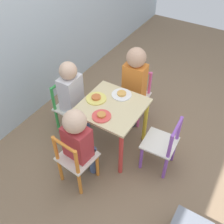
# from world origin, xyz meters

# --- Properties ---
(ground_plane) EXTENTS (6.00, 6.00, 0.00)m
(ground_plane) POSITION_xyz_m (0.00, 0.00, 0.00)
(ground_plane) COLOR #7F664C
(kids_table) EXTENTS (0.50, 0.50, 0.49)m
(kids_table) POSITION_xyz_m (0.00, 0.00, 0.40)
(kids_table) COLOR beige
(kids_table) RESTS_ON ground_plane
(chair_green) EXTENTS (0.26, 0.26, 0.52)m
(chair_green) POSITION_xyz_m (-0.01, 0.47, 0.26)
(chair_green) COLOR silver
(chair_green) RESTS_ON ground_plane
(chair_pink) EXTENTS (0.27, 0.27, 0.52)m
(chair_pink) POSITION_xyz_m (0.47, 0.02, 0.26)
(chair_pink) COLOR silver
(chair_pink) RESTS_ON ground_plane
(chair_orange) EXTENTS (0.28, 0.28, 0.52)m
(chair_orange) POSITION_xyz_m (-0.47, 0.04, 0.26)
(chair_orange) COLOR silver
(chair_orange) RESTS_ON ground_plane
(chair_purple) EXTENTS (0.27, 0.27, 0.52)m
(chair_purple) POSITION_xyz_m (0.02, -0.47, 0.26)
(chair_purple) COLOR silver
(chair_purple) RESTS_ON ground_plane
(child_back) EXTENTS (0.20, 0.21, 0.76)m
(child_back) POSITION_xyz_m (-0.01, 0.41, 0.45)
(child_back) COLOR #4C608E
(child_back) RESTS_ON ground_plane
(child_right) EXTENTS (0.22, 0.20, 0.81)m
(child_right) POSITION_xyz_m (0.41, 0.01, 0.49)
(child_right) COLOR #38383D
(child_right) RESTS_ON ground_plane
(child_left) EXTENTS (0.23, 0.21, 0.73)m
(child_left) POSITION_xyz_m (-0.40, 0.04, 0.45)
(child_left) COLOR #4C608E
(child_left) RESTS_ON ground_plane
(plate_back) EXTENTS (0.17, 0.17, 0.03)m
(plate_back) POSITION_xyz_m (0.00, 0.16, 0.50)
(plate_back) COLOR #EADB66
(plate_back) RESTS_ON kids_table
(plate_right) EXTENTS (0.17, 0.17, 0.03)m
(plate_right) POSITION_xyz_m (0.16, 0.00, 0.50)
(plate_right) COLOR white
(plate_right) RESTS_ON kids_table
(plate_left) EXTENTS (0.15, 0.15, 0.03)m
(plate_left) POSITION_xyz_m (-0.16, 0.00, 0.50)
(plate_left) COLOR #E54C47
(plate_left) RESTS_ON kids_table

